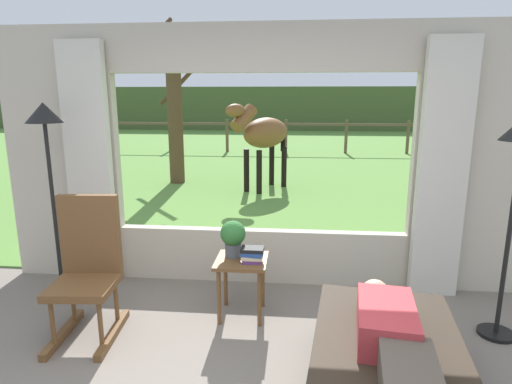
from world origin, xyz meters
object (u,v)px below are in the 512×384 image
reclining_person (393,341)px  rocking_chair (88,268)px  potted_plant (233,236)px  book_stack (252,255)px  recliner_sofa (388,382)px  horse (263,134)px  pasture_tree (174,105)px  floor_lamp_left (47,142)px  side_table (242,269)px

reclining_person → rocking_chair: 2.35m
potted_plant → book_stack: (0.18, -0.12, -0.12)m
rocking_chair → potted_plant: 1.20m
rocking_chair → recliner_sofa: bearing=-23.6°
recliner_sofa → horse: size_ratio=1.04×
horse → recliner_sofa: bearing=134.5°
horse → pasture_tree: size_ratio=0.49×
rocking_chair → potted_plant: rocking_chair is taller
book_stack → floor_lamp_left: 2.10m
recliner_sofa → rocking_chair: size_ratio=1.61×
reclining_person → horse: size_ratio=0.83×
recliner_sofa → book_stack: 1.45m
rocking_chair → floor_lamp_left: size_ratio=0.61×
side_table → pasture_tree: size_ratio=0.15×
side_table → horse: 5.13m
reclining_person → book_stack: book_stack is taller
potted_plant → book_stack: bearing=-33.9°
recliner_sofa → reclining_person: 0.31m
recliner_sofa → side_table: 1.52m
book_stack → horse: (-0.30, 5.14, 0.57)m
recliner_sofa → horse: bearing=108.6°
rocking_chair → horse: (0.98, 5.45, 0.61)m
book_stack → rocking_chair: bearing=-166.4°
reclining_person → floor_lamp_left: bearing=161.0°
horse → book_stack: bearing=126.7°
recliner_sofa → floor_lamp_left: bearing=161.8°
potted_plant → pasture_tree: pasture_tree is taller
side_table → book_stack: bearing=-31.2°
side_table → rocking_chair: bearing=-162.7°
side_table → pasture_tree: pasture_tree is taller
reclining_person → horse: (-1.22, 6.24, 0.63)m
side_table → floor_lamp_left: floor_lamp_left is taller
recliner_sofa → floor_lamp_left: 3.35m
pasture_tree → side_table: bearing=-69.1°
recliner_sofa → side_table: side_table is taller
reclining_person → floor_lamp_left: floor_lamp_left is taller
horse → pasture_tree: (-1.95, 0.59, 0.55)m
side_table → floor_lamp_left: size_ratio=0.28×
rocking_chair → side_table: rocking_chair is taller
horse → pasture_tree: bearing=16.5°
recliner_sofa → horse: horse is taller
book_stack → pasture_tree: bearing=111.5°
recliner_sofa → reclining_person: size_ratio=1.25×
reclining_person → rocking_chair: bearing=167.5°
rocking_chair → floor_lamp_left: 1.25m
side_table → book_stack: (0.10, -0.06, 0.16)m
potted_plant → book_stack: 0.24m
reclining_person → floor_lamp_left: size_ratio=0.78×
horse → rocking_chair: bearing=113.0°
potted_plant → floor_lamp_left: floor_lamp_left is taller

